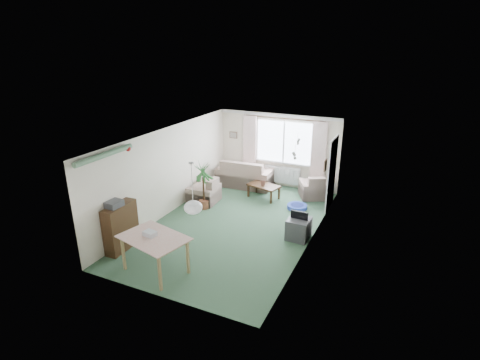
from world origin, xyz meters
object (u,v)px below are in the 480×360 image
at_px(sofa, 245,173).
at_px(tv_cube, 299,228).
at_px(bookshelf, 121,227).
at_px(houseplant, 203,186).
at_px(armchair_left, 204,190).
at_px(coffee_table, 264,191).
at_px(dining_table, 155,255).
at_px(armchair_corner, 314,186).
at_px(pet_bed, 297,207).

height_order(sofa, tv_cube, sofa).
height_order(bookshelf, tv_cube, bookshelf).
bearing_deg(houseplant, armchair_left, 119.92).
height_order(coffee_table, bookshelf, bookshelf).
distance_m(dining_table, tv_cube, 3.47).
relative_size(bookshelf, dining_table, 0.88).
distance_m(sofa, dining_table, 5.36).
distance_m(armchair_corner, houseplant, 3.42).
bearing_deg(armchair_corner, coffee_table, 0.38).
distance_m(armchair_left, bookshelf, 3.17).
distance_m(bookshelf, houseplant, 2.80).
bearing_deg(tv_cube, dining_table, -129.13).
xyz_separation_m(sofa, armchair_left, (-0.56, -1.77, -0.07)).
xyz_separation_m(coffee_table, houseplant, (-1.27, -1.43, 0.48)).
xyz_separation_m(armchair_corner, houseplant, (-2.64, -2.16, 0.33)).
height_order(armchair_left, bookshelf, bookshelf).
bearing_deg(dining_table, armchair_corner, 69.82).
distance_m(dining_table, pet_bed, 4.63).
bearing_deg(pet_bed, bookshelf, -128.14).
xyz_separation_m(sofa, bookshelf, (-0.90, -4.92, 0.10)).
relative_size(houseplant, tv_cube, 2.44).
bearing_deg(armchair_corner, houseplant, 11.73).
xyz_separation_m(sofa, coffee_table, (0.95, -0.75, -0.24)).
xyz_separation_m(armchair_corner, dining_table, (-1.96, -5.33, 0.03)).
height_order(houseplant, pet_bed, houseplant).
height_order(armchair_corner, bookshelf, bookshelf).
relative_size(houseplant, pet_bed, 2.43).
height_order(coffee_table, dining_table, dining_table).
bearing_deg(armchair_corner, pet_bed, 51.59).
height_order(sofa, houseplant, houseplant).
distance_m(houseplant, tv_cube, 3.05).
height_order(bookshelf, dining_table, bookshelf).
distance_m(coffee_table, tv_cube, 2.61).
bearing_deg(tv_cube, coffee_table, 132.32).
xyz_separation_m(houseplant, pet_bed, (2.44, 1.10, -0.64)).
relative_size(armchair_corner, pet_bed, 1.42).
bearing_deg(dining_table, houseplant, 102.17).
bearing_deg(coffee_table, houseplant, -131.62).
bearing_deg(coffee_table, armchair_left, -145.97).
bearing_deg(dining_table, coffee_table, 82.70).
relative_size(coffee_table, bookshelf, 0.86).
relative_size(armchair_left, dining_table, 0.67).
bearing_deg(armchair_left, dining_table, 10.68).
xyz_separation_m(armchair_left, pet_bed, (2.67, 0.69, -0.32)).
distance_m(bookshelf, dining_table, 1.34).
xyz_separation_m(coffee_table, bookshelf, (-1.85, -4.17, 0.34)).
bearing_deg(sofa, pet_bed, 149.63).
distance_m(sofa, houseplant, 2.22).
relative_size(bookshelf, pet_bed, 1.92).
height_order(houseplant, dining_table, houseplant).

